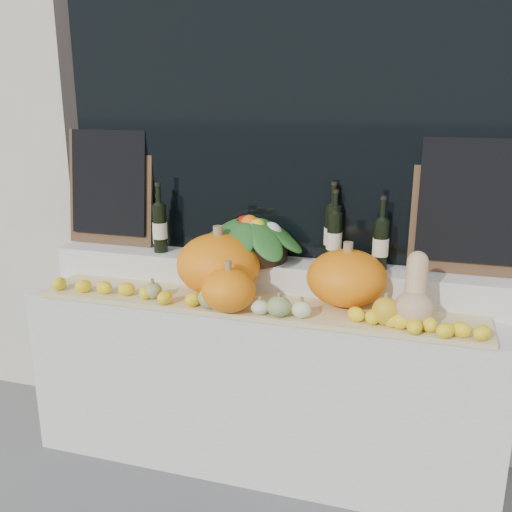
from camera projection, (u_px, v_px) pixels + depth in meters
storefront_facade at (299, 15)px, 3.06m from camera, size 7.00×0.94×4.50m
display_sill at (260, 380)px, 2.90m from camera, size 2.30×0.55×0.88m
rear_tier at (269, 274)px, 2.89m from camera, size 2.30×0.25×0.16m
straw_bedding at (253, 306)px, 2.66m from camera, size 2.10×0.32×0.02m
pumpkin_left at (219, 264)px, 2.74m from camera, size 0.42×0.42×0.30m
pumpkin_right at (347, 278)px, 2.61m from camera, size 0.45×0.45×0.26m
pumpkin_center at (229, 290)px, 2.54m from camera, size 0.28×0.28×0.20m
butternut_squash at (415, 297)px, 2.39m from camera, size 0.17×0.22×0.30m
decorative_gourds at (268, 303)px, 2.52m from camera, size 1.18×0.16×0.15m
lemon_heap at (246, 305)px, 2.54m from camera, size 2.20×0.16×0.06m
produce_bowl at (250, 237)px, 2.85m from camera, size 0.58×0.58×0.24m
wine_bottle_far_left at (160, 227)px, 2.97m from camera, size 0.08×0.08×0.37m
wine_bottle_near_left at (160, 232)px, 2.99m from camera, size 0.08×0.08×0.30m
wine_bottle_tall at (332, 233)px, 2.79m from camera, size 0.08×0.08×0.40m
wine_bottle_near_right at (334, 237)px, 2.77m from camera, size 0.08×0.08×0.37m
wine_bottle_far_right at (381, 244)px, 2.68m from camera, size 0.08×0.08×0.35m
chalkboard_left at (110, 185)px, 3.09m from camera, size 0.50×0.11×0.62m
chalkboard_right at (468, 204)px, 2.58m from camera, size 0.50×0.11×0.62m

